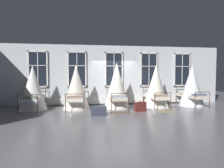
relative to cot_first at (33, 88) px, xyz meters
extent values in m
plane|color=slate|center=(4.15, -0.14, -1.05)|extent=(23.84, 23.84, 0.00)
cube|color=silver|center=(4.15, 1.13, 0.64)|extent=(12.92, 0.10, 3.38)
cube|color=black|center=(-0.01, 1.02, 0.97)|extent=(1.04, 0.02, 1.98)
cube|color=silver|center=(-0.01, 1.02, 0.01)|extent=(1.04, 0.06, 0.07)
cube|color=silver|center=(-0.01, 1.02, 1.92)|extent=(1.04, 0.06, 0.07)
cube|color=silver|center=(-0.50, 1.02, 0.97)|extent=(0.07, 0.06, 1.98)
cube|color=silver|center=(0.47, 1.02, 0.97)|extent=(0.07, 0.06, 1.98)
cube|color=silver|center=(-0.01, 1.02, 0.97)|extent=(0.04, 0.06, 1.98)
cube|color=silver|center=(-0.01, 1.02, 1.16)|extent=(1.04, 0.06, 0.04)
cube|color=black|center=(2.07, 1.02, 0.97)|extent=(1.04, 0.02, 1.98)
cube|color=silver|center=(2.07, 1.02, 0.01)|extent=(1.04, 0.06, 0.07)
cube|color=silver|center=(2.07, 1.02, 1.92)|extent=(1.04, 0.06, 0.07)
cube|color=silver|center=(1.58, 1.02, 0.97)|extent=(0.07, 0.06, 1.98)
cube|color=silver|center=(2.55, 1.02, 0.97)|extent=(0.07, 0.06, 1.98)
cube|color=silver|center=(2.07, 1.02, 0.97)|extent=(0.04, 0.06, 1.98)
cube|color=silver|center=(2.07, 1.02, 1.16)|extent=(1.04, 0.06, 0.04)
cube|color=black|center=(4.15, 1.02, 0.97)|extent=(1.04, 0.02, 1.98)
cube|color=silver|center=(4.15, 1.02, 0.01)|extent=(1.04, 0.06, 0.07)
cube|color=silver|center=(4.15, 1.02, 1.92)|extent=(1.04, 0.06, 0.07)
cube|color=silver|center=(3.66, 1.02, 0.97)|extent=(0.07, 0.06, 1.98)
cube|color=silver|center=(4.63, 1.02, 0.97)|extent=(0.07, 0.06, 1.98)
cube|color=silver|center=(4.15, 1.02, 0.97)|extent=(0.04, 0.06, 1.98)
cube|color=silver|center=(4.15, 1.02, 1.16)|extent=(1.04, 0.06, 0.04)
cube|color=black|center=(6.23, 1.02, 0.97)|extent=(1.04, 0.02, 1.98)
cube|color=silver|center=(6.23, 1.02, 0.01)|extent=(1.04, 0.06, 0.07)
cube|color=silver|center=(6.23, 1.02, 1.92)|extent=(1.04, 0.06, 0.07)
cube|color=silver|center=(5.74, 1.02, 0.97)|extent=(0.07, 0.06, 1.98)
cube|color=silver|center=(6.71, 1.02, 0.97)|extent=(0.07, 0.06, 1.98)
cube|color=silver|center=(6.23, 1.02, 0.97)|extent=(0.04, 0.06, 1.98)
cube|color=silver|center=(6.23, 1.02, 1.16)|extent=(1.04, 0.06, 0.04)
cube|color=black|center=(8.31, 1.02, 0.97)|extent=(1.04, 0.02, 1.98)
cube|color=silver|center=(8.31, 1.02, 0.01)|extent=(1.04, 0.06, 0.07)
cube|color=silver|center=(8.31, 1.02, 1.92)|extent=(1.04, 0.06, 0.07)
cube|color=silver|center=(7.82, 1.02, 0.97)|extent=(0.07, 0.06, 1.98)
cube|color=silver|center=(8.79, 1.02, 0.97)|extent=(0.07, 0.06, 1.98)
cube|color=silver|center=(8.31, 1.02, 0.97)|extent=(0.04, 0.06, 1.98)
cube|color=silver|center=(8.31, 1.02, 1.16)|extent=(1.04, 0.06, 0.04)
cube|color=silver|center=(4.15, 1.00, -0.80)|extent=(8.92, 0.10, 0.36)
cylinder|color=#4C3323|center=(-0.42, 0.91, -0.56)|extent=(0.04, 0.04, 0.97)
cylinder|color=#4C3323|center=(0.39, 0.92, -0.56)|extent=(0.04, 0.04, 0.97)
cylinder|color=#4C3323|center=(-0.39, -0.92, -0.62)|extent=(0.04, 0.04, 0.84)
cylinder|color=#4C3323|center=(0.42, -0.91, -0.62)|extent=(0.04, 0.04, 0.84)
cylinder|color=#4C3323|center=(-0.41, -0.01, -0.58)|extent=(0.06, 1.83, 0.03)
cylinder|color=#4C3323|center=(0.41, 0.00, -0.58)|extent=(0.06, 1.83, 0.03)
cylinder|color=#4C3323|center=(-0.01, 0.91, -0.07)|extent=(0.81, 0.04, 0.03)
cylinder|color=#4C3323|center=(0.01, -0.92, -0.20)|extent=(0.81, 0.04, 0.03)
cube|color=silver|center=(0.00, 0.00, -0.50)|extent=(0.86, 1.86, 0.16)
ellipsoid|color=silver|center=(-0.01, 0.67, -0.35)|extent=(0.63, 0.41, 0.14)
cube|color=slate|center=(0.01, -0.66, -0.37)|extent=(0.67, 0.37, 0.10)
cone|color=white|center=(0.00, 0.00, 0.04)|extent=(1.33, 1.33, 2.17)
cylinder|color=#4C3323|center=(1.69, 0.88, -0.56)|extent=(0.04, 0.04, 0.97)
cylinder|color=#4C3323|center=(2.50, 0.86, -0.56)|extent=(0.04, 0.04, 0.97)
cylinder|color=#4C3323|center=(1.65, -0.95, -0.62)|extent=(0.04, 0.04, 0.84)
cylinder|color=#4C3323|center=(2.46, -0.97, -0.62)|extent=(0.04, 0.04, 0.84)
cylinder|color=#4C3323|center=(1.67, -0.03, -0.58)|extent=(0.07, 1.83, 0.03)
cylinder|color=#4C3323|center=(2.48, -0.05, -0.58)|extent=(0.07, 1.83, 0.03)
cylinder|color=#4C3323|center=(2.09, 0.87, -0.07)|extent=(0.81, 0.05, 0.03)
cylinder|color=#4C3323|center=(2.05, -0.96, -0.20)|extent=(0.81, 0.05, 0.03)
cube|color=silver|center=(2.07, -0.04, -0.50)|extent=(0.87, 1.87, 0.16)
ellipsoid|color=#B7B2A3|center=(2.09, 0.63, -0.35)|extent=(0.63, 0.41, 0.14)
cube|color=gray|center=(2.06, -0.70, -0.37)|extent=(0.68, 0.37, 0.10)
cone|color=silver|center=(2.07, -0.04, 0.05)|extent=(1.33, 1.33, 2.19)
cylinder|color=#4C3323|center=(3.73, 0.87, -0.56)|extent=(0.04, 0.04, 0.97)
cylinder|color=#4C3323|center=(4.54, 0.87, -0.56)|extent=(0.04, 0.04, 0.97)
cylinder|color=#4C3323|center=(3.72, -0.96, -0.62)|extent=(0.04, 0.04, 0.84)
cylinder|color=#4C3323|center=(4.53, -0.96, -0.62)|extent=(0.04, 0.04, 0.84)
cylinder|color=#4C3323|center=(3.73, -0.04, -0.58)|extent=(0.04, 1.83, 0.03)
cylinder|color=#4C3323|center=(4.54, -0.05, -0.58)|extent=(0.04, 1.83, 0.03)
cylinder|color=#4C3323|center=(4.14, 0.87, -0.07)|extent=(0.81, 0.03, 0.03)
cylinder|color=#4C3323|center=(4.13, -0.96, -0.20)|extent=(0.81, 0.03, 0.03)
cube|color=beige|center=(4.13, -0.04, -0.50)|extent=(0.84, 1.85, 0.16)
ellipsoid|color=silver|center=(4.14, 0.63, -0.35)|extent=(0.62, 0.40, 0.14)
cube|color=#8C939E|center=(4.13, -0.70, -0.37)|extent=(0.67, 0.36, 0.10)
cone|color=silver|center=(4.13, -0.04, 0.12)|extent=(1.33, 1.33, 2.33)
cylinder|color=#4C3323|center=(5.85, 0.88, -0.56)|extent=(0.04, 0.04, 0.97)
cylinder|color=#4C3323|center=(6.66, 0.88, -0.56)|extent=(0.04, 0.04, 0.97)
cylinder|color=#4C3323|center=(5.84, -0.95, -0.62)|extent=(0.04, 0.04, 0.84)
cylinder|color=#4C3323|center=(6.66, -0.95, -0.62)|extent=(0.04, 0.04, 0.84)
cylinder|color=#4C3323|center=(5.85, -0.04, -0.58)|extent=(0.04, 1.83, 0.03)
cylinder|color=#4C3323|center=(6.66, -0.04, -0.58)|extent=(0.04, 1.83, 0.03)
cylinder|color=#4C3323|center=(6.25, 0.88, -0.07)|extent=(0.81, 0.03, 0.03)
cylinder|color=#4C3323|center=(6.25, -0.95, -0.20)|extent=(0.81, 0.03, 0.03)
cube|color=silver|center=(6.25, -0.04, -0.50)|extent=(0.83, 1.85, 0.16)
ellipsoid|color=silver|center=(6.25, 0.64, -0.35)|extent=(0.62, 0.40, 0.14)
cube|color=gray|center=(6.25, -0.69, -0.37)|extent=(0.67, 0.36, 0.10)
cone|color=silver|center=(6.25, -0.04, 0.08)|extent=(1.33, 1.33, 2.25)
cylinder|color=#4C3323|center=(7.90, 0.91, -0.56)|extent=(0.04, 0.04, 0.97)
cylinder|color=#4C3323|center=(8.71, 0.93, -0.56)|extent=(0.04, 0.04, 0.97)
cylinder|color=#4C3323|center=(7.96, -0.92, -0.62)|extent=(0.04, 0.04, 0.84)
cylinder|color=#4C3323|center=(8.77, -0.89, -0.62)|extent=(0.04, 0.04, 0.84)
cylinder|color=#4C3323|center=(7.93, 0.00, -0.58)|extent=(0.08, 1.83, 0.03)
cylinder|color=#4C3323|center=(8.74, 0.02, -0.58)|extent=(0.08, 1.83, 0.03)
cylinder|color=#4C3323|center=(8.31, 0.92, -0.07)|extent=(0.81, 0.05, 0.03)
cylinder|color=#4C3323|center=(8.36, -0.90, -0.20)|extent=(0.81, 0.05, 0.03)
cube|color=beige|center=(8.33, 0.01, -0.50)|extent=(0.88, 1.87, 0.16)
ellipsoid|color=#B7B2A3|center=(8.32, 0.68, -0.35)|extent=(0.63, 0.42, 0.14)
cube|color=slate|center=(8.35, -0.64, -0.37)|extent=(0.68, 0.38, 0.10)
cone|color=white|center=(8.33, 0.01, 0.10)|extent=(1.33, 1.33, 2.29)
cube|color=brown|center=(4.15, -1.32, -1.04)|extent=(0.82, 0.58, 0.01)
cube|color=#8E7A5B|center=(6.23, -1.32, -1.04)|extent=(0.80, 0.56, 0.01)
cube|color=#5B231E|center=(5.07, -1.13, -0.83)|extent=(0.59, 0.30, 0.44)
cube|color=tan|center=(5.05, -1.02, -0.83)|extent=(0.50, 0.10, 0.03)
torus|color=#5B231E|center=(5.07, -1.13, -0.59)|extent=(0.17, 0.17, 0.02)
cube|color=#2D3342|center=(3.11, -1.63, -0.87)|extent=(0.68, 0.48, 0.36)
camera|label=1|loc=(2.61, -9.28, 0.67)|focal=29.16mm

